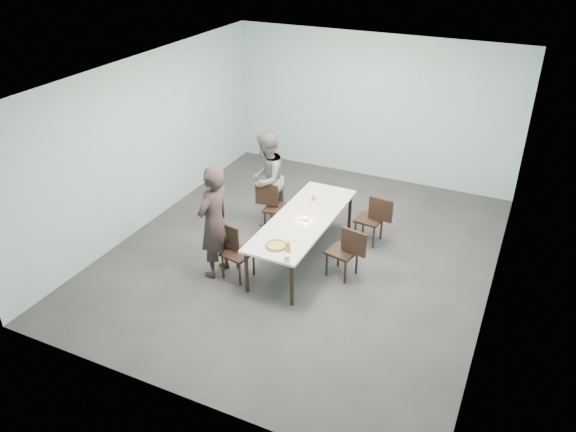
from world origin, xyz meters
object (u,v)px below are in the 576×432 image
at_px(chair_far_right, 374,217).
at_px(beer_glass, 288,247).
at_px(side_plate, 293,238).
at_px(water_tumbler, 287,258).
at_px(table, 303,221).
at_px(diner_far, 266,179).
at_px(chair_near_left, 234,248).
at_px(chair_far_left, 273,204).
at_px(chair_near_right, 347,249).
at_px(tealight, 305,219).
at_px(pizza, 276,246).
at_px(diner_near, 214,222).
at_px(amber_tumbler, 313,198).

distance_m(chair_far_right, beer_glass, 2.10).
bearing_deg(side_plate, chair_far_right, 64.01).
distance_m(beer_glass, water_tumbler, 0.26).
distance_m(chair_far_right, side_plate, 1.79).
bearing_deg(table, beer_glass, -78.85).
bearing_deg(chair_far_right, diner_far, 9.18).
bearing_deg(chair_near_left, side_plate, 27.53).
bearing_deg(chair_far_left, chair_far_right, 3.72).
relative_size(table, chair_far_right, 2.99).
xyz_separation_m(table, chair_near_right, (0.83, -0.21, -0.19)).
height_order(diner_far, tealight, diner_far).
xyz_separation_m(table, chair_near_left, (-0.77, -0.91, -0.19)).
bearing_deg(pizza, tealight, 86.22).
distance_m(diner_near, side_plate, 1.23).
bearing_deg(chair_near_right, amber_tumbler, -30.59).
bearing_deg(chair_far_right, tealight, 56.21).
xyz_separation_m(chair_near_left, tealight, (0.82, 0.86, 0.27)).
relative_size(side_plate, tealight, 3.21).
xyz_separation_m(chair_near_right, pizza, (-0.84, -0.75, 0.27)).
bearing_deg(chair_far_right, side_plate, 69.88).
relative_size(diner_near, diner_far, 1.06).
height_order(table, chair_far_left, chair_far_left).
bearing_deg(beer_glass, table, 101.15).
xyz_separation_m(chair_far_left, pizza, (0.86, -1.60, 0.27)).
height_order(chair_near_left, pizza, chair_near_left).
distance_m(chair_near_right, amber_tumbler, 1.30).
xyz_separation_m(chair_near_right, chair_far_right, (0.06, 1.17, 0.00)).
xyz_separation_m(chair_near_right, beer_glass, (-0.63, -0.78, 0.32)).
distance_m(beer_glass, amber_tumbler, 1.67).
height_order(chair_far_right, pizza, chair_far_right).
relative_size(chair_near_left, chair_near_right, 1.00).
height_order(chair_far_left, side_plate, chair_far_left).
bearing_deg(water_tumbler, tealight, 101.55).
xyz_separation_m(chair_far_right, diner_far, (-1.98, -0.11, 0.36)).
height_order(table, chair_near_left, chair_near_left).
bearing_deg(chair_far_left, diner_far, 130.85).
bearing_deg(tealight, diner_near, -140.39).
bearing_deg(tealight, pizza, -93.78).
height_order(diner_near, side_plate, diner_near).
height_order(chair_near_right, beer_glass, beer_glass).
bearing_deg(chair_near_left, chair_near_right, 33.87).
height_order(chair_far_right, amber_tumbler, chair_far_right).
height_order(diner_near, water_tumbler, diner_near).
bearing_deg(chair_near_left, chair_far_right, 58.56).
bearing_deg(diner_far, side_plate, 33.76).
distance_m(chair_near_left, chair_far_left, 1.56).
xyz_separation_m(diner_near, beer_glass, (1.25, -0.02, -0.09)).
bearing_deg(tealight, diner_far, 141.69).
distance_m(chair_near_left, beer_glass, 1.02).
xyz_separation_m(chair_near_right, diner_near, (-1.88, -0.76, 0.41)).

